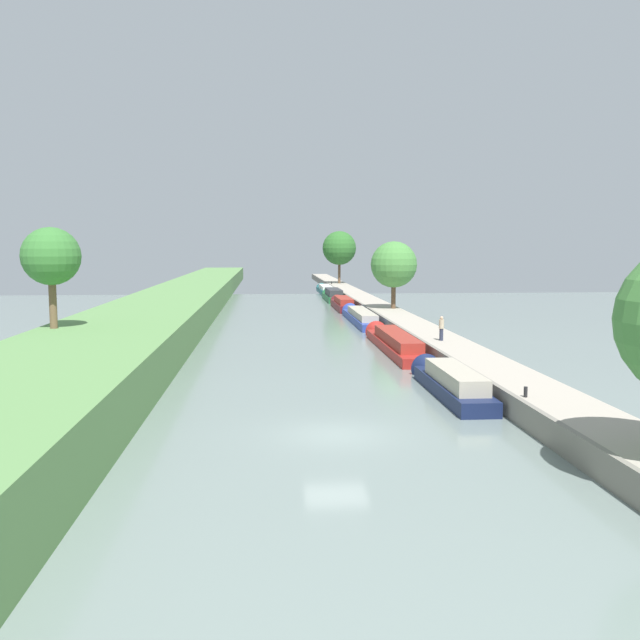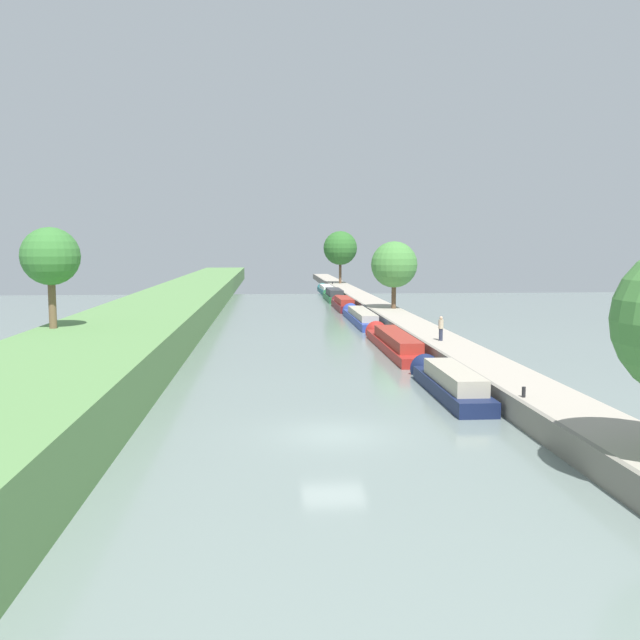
{
  "view_description": "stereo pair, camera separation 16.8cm",
  "coord_description": "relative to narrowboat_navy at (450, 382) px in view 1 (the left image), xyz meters",
  "views": [
    {
      "loc": [
        -2.69,
        -26.21,
        7.43
      ],
      "look_at": [
        1.95,
        32.87,
        1.0
      ],
      "focal_mm": 38.36,
      "sensor_mm": 36.0,
      "label": 1
    },
    {
      "loc": [
        -2.52,
        -26.23,
        7.43
      ],
      "look_at": [
        1.95,
        32.87,
        1.0
      ],
      "focal_mm": 38.36,
      "sensor_mm": 36.0,
      "label": 2
    }
  ],
  "objects": [
    {
      "name": "left_grassy_bank",
      "position": [
        -18.67,
        -7.14,
        0.69
      ],
      "size": [
        8.48,
        260.0,
        2.57
      ],
      "color": "#5B894C",
      "rests_on": "ground_plane"
    },
    {
      "name": "narrowboat_green",
      "position": [
        -0.09,
        59.99,
        0.06
      ],
      "size": [
        2.16,
        11.78,
        2.3
      ],
      "color": "#1E6033",
      "rests_on": "ground_plane"
    },
    {
      "name": "tree_leftbank_downstream",
      "position": [
        -21.78,
        7.91,
        6.2
      ],
      "size": [
        3.41,
        3.41,
        5.97
      ],
      "color": "brown",
      "rests_on": "left_grassy_bank"
    },
    {
      "name": "narrowboat_maroon",
      "position": [
        -0.19,
        47.08,
        0.0
      ],
      "size": [
        1.88,
        11.89,
        1.95
      ],
      "color": "maroon",
      "rests_on": "ground_plane"
    },
    {
      "name": "narrowboat_red",
      "position": [
        -0.1,
        14.73,
        -0.03
      ],
      "size": [
        1.9,
        15.86,
        1.95
      ],
      "color": "maroon",
      "rests_on": "ground_plane"
    },
    {
      "name": "mooring_bollard_far",
      "position": [
        1.73,
        80.82,
        0.68
      ],
      "size": [
        0.16,
        0.16,
        0.45
      ],
      "color": "black",
      "rests_on": "right_towpath"
    },
    {
      "name": "narrowboat_navy",
      "position": [
        0.0,
        0.0,
        0.0
      ],
      "size": [
        1.83,
        10.43,
        1.99
      ],
      "color": "#141E42",
      "rests_on": "ground_plane"
    },
    {
      "name": "tree_rightbank_midfar",
      "position": [
        3.29,
        83.3,
        6.47
      ],
      "size": [
        5.77,
        5.77,
        8.92
      ],
      "color": "brown",
      "rests_on": "right_towpath"
    },
    {
      "name": "ground_plane",
      "position": [
        -6.5,
        -7.14,
        -0.6
      ],
      "size": [
        160.0,
        160.0,
        0.0
      ],
      "primitive_type": "plane",
      "color": "slate"
    },
    {
      "name": "mooring_bollard_near",
      "position": [
        1.73,
        -5.69,
        0.68
      ],
      "size": [
        0.16,
        0.16,
        0.45
      ],
      "color": "black",
      "rests_on": "right_towpath"
    },
    {
      "name": "narrowboat_teal",
      "position": [
        0.05,
        74.47,
        -0.06
      ],
      "size": [
        1.85,
        13.79,
        1.82
      ],
      "color": "#195B60",
      "rests_on": "ground_plane"
    },
    {
      "name": "stone_quay",
      "position": [
        1.3,
        -7.14,
        -0.05
      ],
      "size": [
        0.25,
        260.0,
        1.1
      ],
      "color": "gray",
      "rests_on": "ground_plane"
    },
    {
      "name": "tree_rightbank_midnear",
      "position": [
        3.77,
        35.61,
        4.94
      ],
      "size": [
        4.72,
        4.72,
        6.86
      ],
      "color": "brown",
      "rests_on": "right_towpath"
    },
    {
      "name": "right_towpath",
      "position": [
        3.0,
        -7.14,
        -0.07
      ],
      "size": [
        3.15,
        260.0,
        1.05
      ],
      "color": "#A89E8E",
      "rests_on": "ground_plane"
    },
    {
      "name": "narrowboat_blue",
      "position": [
        -0.06,
        32.67,
        -0.06
      ],
      "size": [
        1.85,
        16.34,
        1.83
      ],
      "color": "#283D93",
      "rests_on": "ground_plane"
    },
    {
      "name": "person_walking",
      "position": [
        2.59,
        11.72,
        1.33
      ],
      "size": [
        0.34,
        0.34,
        1.66
      ],
      "color": "#282D42",
      "rests_on": "right_towpath"
    }
  ]
}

